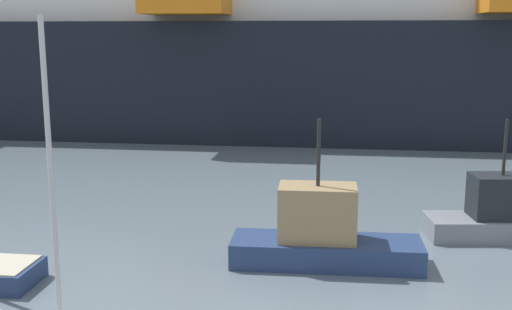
% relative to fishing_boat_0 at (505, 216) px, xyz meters
% --- Properties ---
extents(fishing_boat_0, '(5.61, 2.42, 4.09)m').
position_rel_fishing_boat_0_xyz_m(fishing_boat_0, '(0.00, 0.00, 0.00)').
color(fishing_boat_0, gray).
rests_on(fishing_boat_0, ground_plane).
extents(fishing_boat_2, '(5.77, 1.96, 4.44)m').
position_rel_fishing_boat_0_xyz_m(fishing_boat_2, '(-6.05, -3.37, 0.11)').
color(fishing_boat_2, navy).
rests_on(fishing_boat_2, ground_plane).
extents(cruise_ship, '(138.92, 22.58, 27.06)m').
position_rel_fishing_boat_0_xyz_m(cruise_ship, '(4.16, 25.75, 7.95)').
color(cruise_ship, black).
rests_on(cruise_ship, ground_plane).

